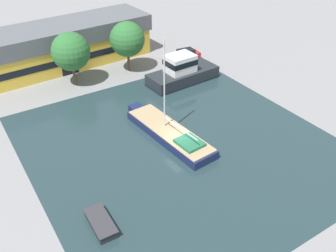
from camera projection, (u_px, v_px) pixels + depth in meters
name	position (u px, v px, depth m)	size (l,w,h in m)	color
ground_plane	(180.00, 144.00, 39.06)	(440.00, 440.00, 0.00)	gray
water_canal	(180.00, 144.00, 39.06)	(29.65, 31.29, 0.01)	#23383D
warehouse_building	(57.00, 46.00, 54.05)	(28.34, 9.46, 6.07)	gold
quay_tree_near_building	(127.00, 39.00, 51.64)	(4.87, 4.87, 7.17)	brown
quay_tree_by_water	(71.00, 52.00, 47.99)	(4.99, 4.99, 7.20)	brown
parked_car	(185.00, 55.00, 57.10)	(4.85, 2.38, 1.61)	maroon
sailboat_moored	(169.00, 132.00, 39.94)	(4.15, 13.22, 10.76)	#19234C
motor_cruiser	(182.00, 72.00, 50.54)	(10.11, 4.47, 3.91)	#23282D
small_dinghy	(101.00, 223.00, 29.60)	(1.71, 3.69, 0.72)	#23282D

